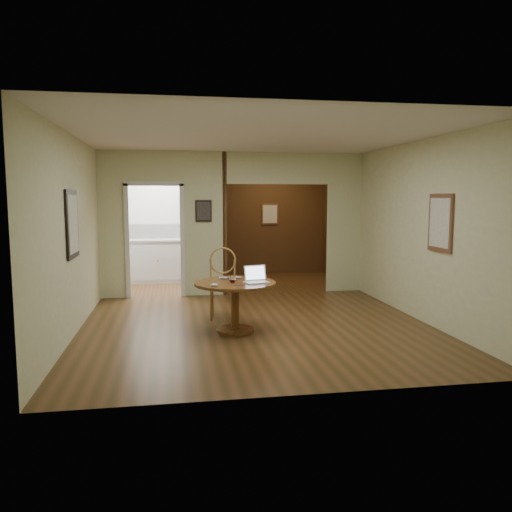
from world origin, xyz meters
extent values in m
plane|color=#422E12|center=(0.00, 0.00, 0.00)|extent=(5.00, 5.00, 0.00)
plane|color=silver|center=(0.00, 0.00, 2.70)|extent=(5.00, 5.00, 0.00)
plane|color=beige|center=(0.00, -2.50, 1.35)|extent=(5.00, 0.00, 5.00)
plane|color=beige|center=(-2.50, 0.00, 1.35)|extent=(0.00, 5.00, 5.00)
plane|color=beige|center=(2.50, 0.00, 1.35)|extent=(0.00, 5.00, 5.00)
cube|color=beige|center=(-2.25, 2.50, 1.35)|extent=(0.50, 2.70, 0.04)
cube|color=beige|center=(-0.60, 2.50, 1.35)|extent=(0.80, 2.70, 0.04)
cube|color=beige|center=(2.15, 2.50, 1.35)|extent=(0.70, 2.70, 0.04)
plane|color=white|center=(-1.35, 4.50, 1.35)|extent=(2.70, 0.00, 2.70)
plane|color=#3A2410|center=(1.15, 5.00, 1.35)|extent=(2.70, 0.00, 2.70)
cube|color=#3A2410|center=(-0.20, 3.75, 1.35)|extent=(0.08, 2.50, 2.70)
cube|color=black|center=(-2.48, 0.00, 1.50)|extent=(0.03, 0.70, 0.90)
cube|color=brown|center=(2.48, -0.50, 1.50)|extent=(0.03, 0.60, 0.80)
cube|color=black|center=(-0.60, 2.48, 1.60)|extent=(0.30, 0.03, 0.40)
cube|color=white|center=(1.15, 4.98, 1.45)|extent=(0.40, 0.03, 0.50)
cube|color=white|center=(-1.35, 4.49, 1.10)|extent=(2.00, 0.02, 0.32)
cylinder|color=brown|center=(-0.34, -0.18, 0.02)|extent=(0.52, 0.52, 0.05)
cylinder|color=brown|center=(-0.34, -0.18, 0.34)|extent=(0.11, 0.11, 0.61)
cylinder|color=brown|center=(-0.34, -0.18, 0.68)|extent=(1.12, 1.12, 0.04)
cylinder|color=olive|center=(-0.44, 0.64, 0.49)|extent=(0.52, 0.52, 0.03)
cylinder|color=olive|center=(-0.62, 0.50, 0.24)|extent=(0.03, 0.03, 0.49)
cylinder|color=olive|center=(-0.30, 0.45, 0.24)|extent=(0.03, 0.03, 0.49)
cylinder|color=olive|center=(-0.58, 0.82, 0.24)|extent=(0.03, 0.03, 0.49)
cylinder|color=olive|center=(-0.25, 0.78, 0.24)|extent=(0.03, 0.03, 0.49)
cylinder|color=olive|center=(-0.60, 0.83, 0.70)|extent=(0.03, 0.03, 0.39)
cylinder|color=olive|center=(-0.23, 0.77, 0.70)|extent=(0.03, 0.03, 0.39)
torus|color=olive|center=(-0.41, 0.81, 0.87)|extent=(0.42, 0.09, 0.42)
cube|color=silver|center=(-0.06, -0.31, 0.71)|extent=(0.36, 0.29, 0.02)
cube|color=silver|center=(-0.06, -0.33, 0.71)|extent=(0.29, 0.18, 0.00)
cube|color=silver|center=(-0.06, -0.17, 0.82)|extent=(0.32, 0.13, 0.21)
cube|color=#97AAC1|center=(-0.06, -0.18, 0.82)|extent=(0.28, 0.11, 0.18)
imported|color=silver|center=(-0.38, 0.06, 0.71)|extent=(0.32, 0.21, 0.03)
ellipsoid|color=silver|center=(-0.65, -0.49, 0.72)|extent=(0.11, 0.07, 0.04)
cylinder|color=#0D0F5B|center=(-0.32, -0.46, 0.70)|extent=(0.13, 0.02, 0.01)
cube|color=silver|center=(-1.35, 4.20, 0.45)|extent=(2.00, 0.55, 0.90)
cube|color=#B3B3AE|center=(-1.35, 4.20, 0.92)|extent=(2.06, 0.60, 0.04)
sphere|color=#B20C0C|center=(-1.50, 3.91, 0.50)|extent=(0.03, 0.03, 0.03)
sphere|color=#B20C0C|center=(-0.50, 3.91, 0.50)|extent=(0.03, 0.03, 0.03)
ellipsoid|color=beige|center=(-0.56, 4.20, 1.08)|extent=(0.31, 0.28, 0.28)
camera|label=1|loc=(-1.17, -6.87, 1.85)|focal=35.00mm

